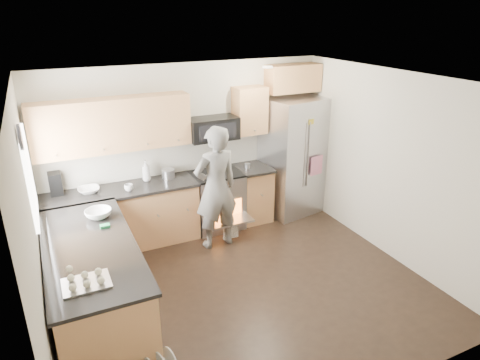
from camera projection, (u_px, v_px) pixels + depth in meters
ground at (243, 287)px, 5.49m from camera, size 4.50×4.50×0.00m
room_shell at (240, 164)px, 4.87m from camera, size 4.54×4.04×2.62m
back_cabinet_run at (157, 179)px, 6.37m from camera, size 4.45×0.64×2.50m
peninsula at (95, 281)px, 4.83m from camera, size 0.96×2.36×1.03m
stove_range at (217, 188)px, 6.80m from camera, size 0.76×0.97×1.79m
refrigerator at (293, 156)px, 7.26m from camera, size 1.09×0.91×1.99m
person at (216, 188)px, 6.15m from camera, size 0.71×0.51×1.84m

